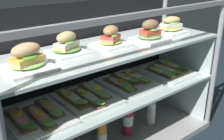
% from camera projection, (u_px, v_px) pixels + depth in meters
% --- Properties ---
extents(case_frame, '(1.43, 0.50, 0.91)m').
position_uv_depth(case_frame, '(97.00, 70.00, 1.66)').
color(case_frame, gray).
rests_on(case_frame, ground).
extents(riser_lower_tier, '(1.37, 0.43, 0.34)m').
position_uv_depth(riser_lower_tier, '(112.00, 120.00, 1.66)').
color(riser_lower_tier, silver).
rests_on(riser_lower_tier, case_base_deck).
extents(shelf_lower_glass, '(1.38, 0.45, 0.02)m').
position_uv_depth(shelf_lower_glass, '(112.00, 94.00, 1.60)').
color(shelf_lower_glass, silver).
rests_on(shelf_lower_glass, riser_lower_tier).
extents(riser_upper_tier, '(1.37, 0.43, 0.27)m').
position_uv_depth(riser_upper_tier, '(112.00, 71.00, 1.55)').
color(riser_upper_tier, silver).
rests_on(riser_upper_tier, shelf_lower_glass).
extents(shelf_upper_glass, '(1.38, 0.45, 0.02)m').
position_uv_depth(shelf_upper_glass, '(112.00, 47.00, 1.49)').
color(shelf_upper_glass, silver).
rests_on(shelf_upper_glass, riser_upper_tier).
extents(plated_roll_sandwich_right_of_center, '(0.20, 0.20, 0.12)m').
position_uv_depth(plated_roll_sandwich_right_of_center, '(27.00, 60.00, 1.14)').
color(plated_roll_sandwich_right_of_center, white).
rests_on(plated_roll_sandwich_right_of_center, shelf_upper_glass).
extents(plated_roll_sandwich_far_left, '(0.18, 0.18, 0.11)m').
position_uv_depth(plated_roll_sandwich_far_left, '(67.00, 45.00, 1.36)').
color(plated_roll_sandwich_far_left, white).
rests_on(plated_roll_sandwich_far_left, shelf_upper_glass).
extents(plated_roll_sandwich_far_right, '(0.17, 0.17, 0.11)m').
position_uv_depth(plated_roll_sandwich_far_right, '(111.00, 38.00, 1.48)').
color(plated_roll_sandwich_far_right, white).
rests_on(plated_roll_sandwich_far_right, shelf_upper_glass).
extents(plated_roll_sandwich_left_of_center, '(0.18, 0.18, 0.12)m').
position_uv_depth(plated_roll_sandwich_left_of_center, '(150.00, 33.00, 1.58)').
color(plated_roll_sandwich_left_of_center, white).
rests_on(plated_roll_sandwich_left_of_center, shelf_upper_glass).
extents(plated_roll_sandwich_center, '(0.17, 0.17, 0.11)m').
position_uv_depth(plated_roll_sandwich_center, '(171.00, 26.00, 1.77)').
color(plated_roll_sandwich_center, white).
rests_on(plated_roll_sandwich_center, shelf_upper_glass).
extents(open_sandwich_tray_right_of_center, '(0.29, 0.34, 0.06)m').
position_uv_depth(open_sandwich_tray_right_of_center, '(37.00, 117.00, 1.31)').
color(open_sandwich_tray_right_of_center, white).
rests_on(open_sandwich_tray_right_of_center, shelf_lower_glass).
extents(open_sandwich_tray_center, '(0.29, 0.34, 0.06)m').
position_uv_depth(open_sandwich_tray_center, '(87.00, 97.00, 1.49)').
color(open_sandwich_tray_center, white).
rests_on(open_sandwich_tray_center, shelf_lower_glass).
extents(open_sandwich_tray_left_of_center, '(0.29, 0.34, 0.06)m').
position_uv_depth(open_sandwich_tray_left_of_center, '(128.00, 81.00, 1.70)').
color(open_sandwich_tray_left_of_center, white).
rests_on(open_sandwich_tray_left_of_center, shelf_lower_glass).
extents(open_sandwich_tray_far_right, '(0.29, 0.34, 0.06)m').
position_uv_depth(open_sandwich_tray_far_right, '(167.00, 71.00, 1.87)').
color(open_sandwich_tray_far_right, white).
rests_on(open_sandwich_tray_far_right, shelf_lower_glass).
extents(juice_bottle_front_fourth, '(0.06, 0.06, 0.22)m').
position_uv_depth(juice_bottle_front_fourth, '(102.00, 135.00, 1.66)').
color(juice_bottle_front_fourth, orange).
rests_on(juice_bottle_front_fourth, case_base_deck).
extents(juice_bottle_back_left, '(0.07, 0.07, 0.24)m').
position_uv_depth(juice_bottle_back_left, '(128.00, 120.00, 1.79)').
color(juice_bottle_back_left, '#9F2141').
rests_on(juice_bottle_back_left, case_base_deck).
extents(juice_bottle_tucked_behind, '(0.06, 0.06, 0.23)m').
position_uv_depth(juice_bottle_tucked_behind, '(151.00, 112.00, 1.91)').
color(juice_bottle_tucked_behind, white).
rests_on(juice_bottle_tucked_behind, case_base_deck).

